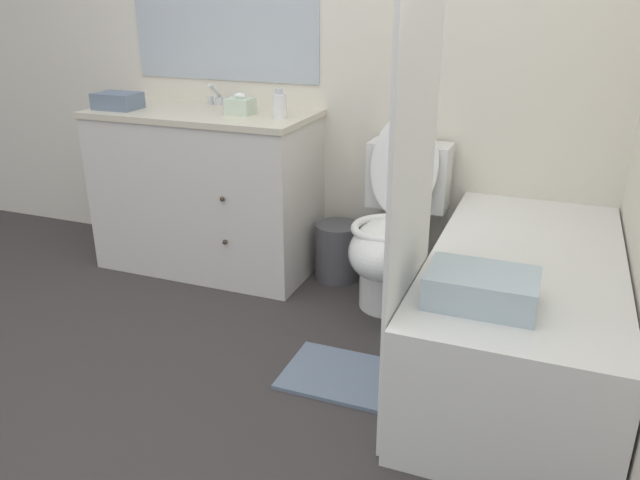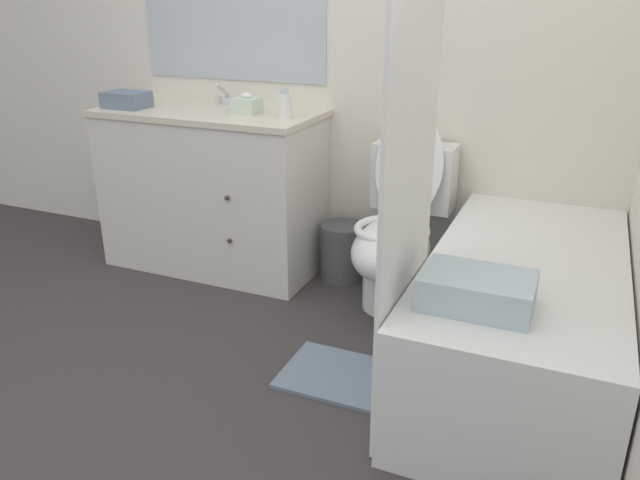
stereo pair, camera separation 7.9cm
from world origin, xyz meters
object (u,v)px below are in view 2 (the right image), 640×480
Objects in this scene: bath_towel_folded at (477,291)px; bath_mat at (344,377)px; toilet at (398,234)px; soap_dispenser at (285,105)px; bathtub at (521,317)px; wastebasket at (343,252)px; sink_faucet at (226,98)px; tissue_box at (247,105)px; hand_towel_folded at (127,100)px; vanity_cabinet at (214,188)px.

bath_towel_folded reaches higher than bath_mat.
toilet is 0.81m from soap_dispenser.
bath_towel_folded reaches higher than bathtub.
toilet is 0.43m from wastebasket.
sink_faucet is 0.16× the size of toilet.
hand_towel_folded is (-0.66, -0.09, -0.00)m from tissue_box.
hand_towel_folded reaches higher than bathtub.
hand_towel_folded is at bearing -178.71° from toilet.
bathtub is 1.62m from tissue_box.
vanity_cabinet is at bearing 143.62° from bath_mat.
bath_mat is (-0.60, -0.31, -0.24)m from bathtub.
vanity_cabinet is 0.52m from tissue_box.
tissue_box is at bearing 137.47° from bath_mat.
bath_towel_folded is (1.55, -0.92, 0.11)m from vanity_cabinet.
tissue_box is at bearing -6.14° from vanity_cabinet.
tissue_box is at bearing 162.83° from bathtub.
toilet is 0.60× the size of bathtub.
tissue_box is (-0.47, -0.11, 0.74)m from wastebasket.
sink_faucet is at bearing 90.00° from vanity_cabinet.
bath_mat is (1.06, -0.78, -0.42)m from vanity_cabinet.
bath_mat is (0.82, -0.75, -0.88)m from tissue_box.
sink_faucet is 1.89m from bathtub.
bathtub is at bearing 27.48° from bath_mat.
hand_towel_folded reaches higher than wastebasket.
vanity_cabinet is at bearing 173.86° from tissue_box.
bath_mat is (1.06, -0.95, -0.88)m from sink_faucet.
toilet is (1.05, -0.25, -0.53)m from sink_faucet.
bath_mat is (-0.49, 0.14, -0.53)m from bath_towel_folded.
tissue_box reaches higher than bathtub.
wastebasket is at bearing 150.01° from bathtub.
bath_mat is at bearing -68.03° from wastebasket.
hand_towel_folded is 0.46× the size of bath_mat.
hand_towel_folded is at bearing -164.92° from vanity_cabinet.
hand_towel_folded reaches higher than toilet.
wastebasket is (0.71, 0.08, -0.28)m from vanity_cabinet.
tissue_box is at bearing -167.11° from wastebasket.
hand_towel_folded is (-0.42, -0.29, 0.01)m from sink_faucet.
vanity_cabinet reaches higher than bath_towel_folded.
hand_towel_folded is (-2.08, 0.35, 0.64)m from bathtub.
toilet is 2.60× the size of bath_towel_folded.
bath_mat is (0.35, -0.86, -0.14)m from wastebasket.
hand_towel_folded is (-1.47, -0.03, 0.53)m from toilet.
soap_dispenser is at bearing 129.38° from bath_mat.
toilet reaches higher than bath_towel_folded.
sink_faucet is 0.10× the size of bathtub.
sink_faucet reaches higher than bath_mat.
bath_towel_folded is at bearing -30.67° from vanity_cabinet.
bath_towel_folded is (0.50, -0.84, 0.18)m from toilet.
vanity_cabinet is 1.05m from toilet.
tissue_box reaches higher than toilet.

